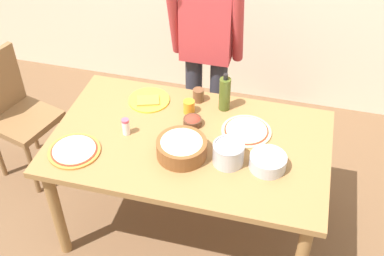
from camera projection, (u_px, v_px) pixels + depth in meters
ground at (190, 223)px, 3.30m from camera, size 8.00×8.00×0.00m
dining_table at (190, 151)px, 2.87m from camera, size 1.60×0.96×0.76m
person_cook at (207, 45)px, 3.26m from camera, size 0.49×0.25×1.62m
chair_wooden_left at (15, 110)px, 3.37m from camera, size 0.49×0.49×0.95m
pizza_raw_on_board at (246, 131)px, 2.85m from camera, size 0.30×0.30×0.02m
pizza_cooked_on_tray at (74, 151)px, 2.73m from camera, size 0.29×0.29×0.02m
plate_with_slice at (149, 100)px, 3.08m from camera, size 0.26×0.26×0.02m
popcorn_bowl at (182, 147)px, 2.67m from camera, size 0.28×0.28×0.11m
mixing_bowl_steel at (268, 162)px, 2.61m from camera, size 0.20×0.20×0.08m
small_sauce_bowl at (193, 121)px, 2.89m from camera, size 0.11×0.11×0.06m
olive_oil_bottle at (225, 94)px, 2.96m from camera, size 0.07×0.07×0.26m
steel_pot at (228, 153)px, 2.63m from camera, size 0.17×0.17×0.13m
cup_orange at (189, 107)px, 2.97m from camera, size 0.07×0.07×0.08m
cup_small_brown at (198, 95)px, 3.06m from camera, size 0.07×0.07×0.08m
salt_shaker at (126, 127)px, 2.82m from camera, size 0.04×0.04×0.11m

